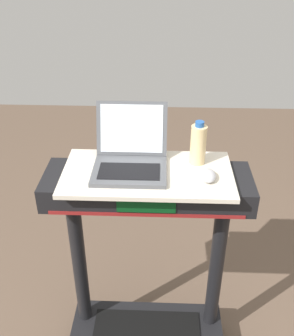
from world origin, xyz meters
name	(u,v)px	position (x,y,z in m)	size (l,w,h in m)	color
desk_board	(147,174)	(0.00, 0.70, 1.08)	(0.72, 0.38, 0.02)	beige
laptop	(130,157)	(-0.08, 0.74, 1.14)	(0.31, 0.32, 0.24)	#515459
computer_mouse	(209,176)	(0.25, 0.65, 1.10)	(0.06, 0.10, 0.03)	#B2B2B7
water_bottle	(198,144)	(0.22, 0.79, 1.18)	(0.07, 0.07, 0.20)	beige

